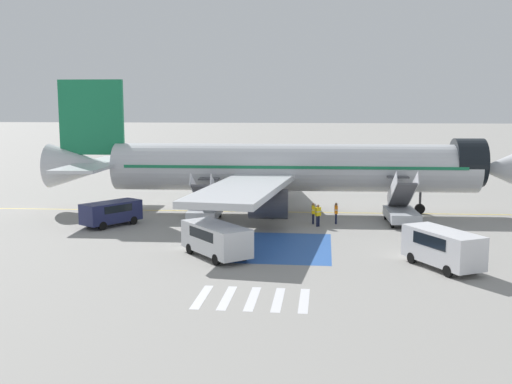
# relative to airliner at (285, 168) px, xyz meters

# --- Properties ---
(ground_plane) EXTENTS (600.00, 600.00, 0.00)m
(ground_plane) POSITION_rel_airliner_xyz_m (0.31, -0.14, -3.80)
(ground_plane) COLOR gray
(apron_leadline_yellow) EXTENTS (74.30, 3.39, 0.01)m
(apron_leadline_yellow) POSITION_rel_airliner_xyz_m (0.67, 0.03, -3.79)
(apron_leadline_yellow) COLOR gold
(apron_leadline_yellow) RESTS_ON ground_plane
(apron_stand_patch_blue) EXTENTS (6.26, 8.62, 0.01)m
(apron_stand_patch_blue) POSITION_rel_airliner_xyz_m (0.67, -12.96, -3.79)
(apron_stand_patch_blue) COLOR #2856A8
(apron_stand_patch_blue) RESTS_ON ground_plane
(apron_walkway_bar_0) EXTENTS (0.44, 3.60, 0.01)m
(apron_walkway_bar_0) POSITION_rel_airliner_xyz_m (-2.33, -23.52, -3.79)
(apron_walkway_bar_0) COLOR silver
(apron_walkway_bar_0) RESTS_ON ground_plane
(apron_walkway_bar_1) EXTENTS (0.44, 3.60, 0.01)m
(apron_walkway_bar_1) POSITION_rel_airliner_xyz_m (-1.13, -23.52, -3.79)
(apron_walkway_bar_1) COLOR silver
(apron_walkway_bar_1) RESTS_ON ground_plane
(apron_walkway_bar_2) EXTENTS (0.44, 3.60, 0.01)m
(apron_walkway_bar_2) POSITION_rel_airliner_xyz_m (0.07, -23.52, -3.79)
(apron_walkway_bar_2) COLOR silver
(apron_walkway_bar_2) RESTS_ON ground_plane
(apron_walkway_bar_3) EXTENTS (0.44, 3.60, 0.01)m
(apron_walkway_bar_3) POSITION_rel_airliner_xyz_m (1.27, -23.52, -3.79)
(apron_walkway_bar_3) COLOR silver
(apron_walkway_bar_3) RESTS_ON ground_plane
(apron_walkway_bar_4) EXTENTS (0.44, 3.60, 0.01)m
(apron_walkway_bar_4) POSITION_rel_airliner_xyz_m (2.47, -23.52, -3.79)
(apron_walkway_bar_4) COLOR silver
(apron_walkway_bar_4) RESTS_ON ground_plane
(airliner) EXTENTS (40.84, 34.58, 11.19)m
(airliner) POSITION_rel_airliner_xyz_m (0.00, 0.00, 0.00)
(airliner) COLOR silver
(airliner) RESTS_ON ground_plane
(boarding_stairs_forward) EXTENTS (2.40, 5.31, 4.24)m
(boarding_stairs_forward) POSITION_rel_airliner_xyz_m (9.20, -4.15, -2.78)
(boarding_stairs_forward) COLOR #ADB2BA
(boarding_stairs_forward) RESTS_ON ground_plane
(boarding_stairs_aft) EXTENTS (2.40, 5.31, 3.98)m
(boarding_stairs_aft) POSITION_rel_airliner_xyz_m (-5.96, -4.80, -2.81)
(boarding_stairs_aft) COLOR #ADB2BA
(boarding_stairs_aft) RESTS_ON ground_plane
(fuel_tanker) EXTENTS (8.63, 3.02, 3.35)m
(fuel_tanker) POSITION_rel_airliner_xyz_m (-8.42, 25.96, -2.11)
(fuel_tanker) COLOR #38383D
(fuel_tanker) RESTS_ON ground_plane
(service_van_0) EXTENTS (4.00, 4.75, 1.82)m
(service_van_0) POSITION_rel_airliner_xyz_m (-12.57, -7.55, -2.69)
(service_van_0) COLOR #1E234C
(service_van_0) RESTS_ON ground_plane
(service_van_1) EXTENTS (4.06, 5.18, 2.14)m
(service_van_1) POSITION_rel_airliner_xyz_m (9.83, -17.04, -2.51)
(service_van_1) COLOR silver
(service_van_1) RESTS_ON ground_plane
(service_van_2) EXTENTS (4.87, 5.21, 1.97)m
(service_van_2) POSITION_rel_airliner_xyz_m (-3.03, -16.01, -2.61)
(service_van_2) COLOR silver
(service_van_2) RESTS_ON ground_plane
(ground_crew_0) EXTENTS (0.48, 0.45, 1.67)m
(ground_crew_0) POSITION_rel_airliner_xyz_m (2.86, -5.98, -2.84)
(ground_crew_0) COLOR #191E38
(ground_crew_0) RESTS_ON ground_plane
(ground_crew_1) EXTENTS (0.26, 0.45, 1.63)m
(ground_crew_1) POSITION_rel_airliner_xyz_m (4.22, -4.80, -2.86)
(ground_crew_1) COLOR #191E38
(ground_crew_1) RESTS_ON ground_plane
(ground_crew_2) EXTENTS (0.29, 0.46, 1.63)m
(ground_crew_2) POSITION_rel_airliner_xyz_m (2.48, -4.99, -2.86)
(ground_crew_2) COLOR #191E38
(ground_crew_2) RESTS_ON ground_plane
(traffic_cone_0) EXTENTS (0.52, 0.52, 0.57)m
(traffic_cone_0) POSITION_rel_airliner_xyz_m (-4.76, -10.23, -3.51)
(traffic_cone_0) COLOR orange
(traffic_cone_0) RESTS_ON ground_plane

